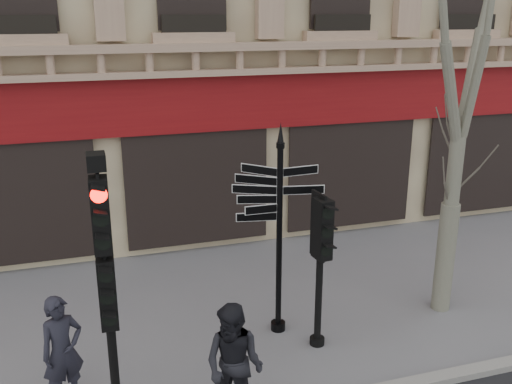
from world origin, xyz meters
TOP-DOWN VIEW (x-y plane):
  - ground at (0.00, 0.00)m, footprint 80.00×80.00m
  - fingerpost at (0.61, 0.84)m, footprint 2.08×2.08m
  - traffic_signal_main at (-2.39, -0.87)m, footprint 0.45×0.33m
  - traffic_signal_secondary at (1.11, 0.17)m, footprint 0.48×0.37m
  - pedestrian_a at (-3.07, -0.15)m, footprint 0.75×0.64m
  - pedestrian_b at (-0.79, -1.30)m, footprint 1.12×1.10m

SIDE VIEW (x-z plane):
  - ground at x=0.00m, z-range 0.00..0.00m
  - pedestrian_a at x=-3.07m, z-range 0.00..1.74m
  - pedestrian_b at x=-0.79m, z-range 0.00..1.83m
  - traffic_signal_secondary at x=1.11m, z-range 0.53..3.24m
  - traffic_signal_main at x=-2.39m, z-range 0.52..4.47m
  - fingerpost at x=0.61m, z-range 0.66..4.52m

